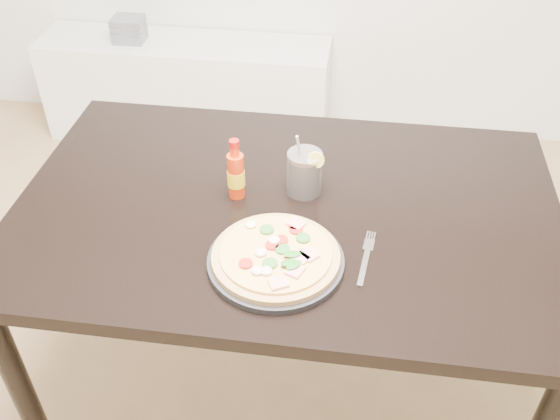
# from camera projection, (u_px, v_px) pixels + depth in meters

# --- Properties ---
(dining_table) EXTENTS (1.40, 0.90, 0.75)m
(dining_table) POSITION_uv_depth(u_px,v_px,m) (286.00, 229.00, 1.66)
(dining_table) COLOR black
(dining_table) RESTS_ON ground
(plate) EXTENTS (0.32, 0.32, 0.02)m
(plate) POSITION_uv_depth(u_px,v_px,m) (276.00, 261.00, 1.43)
(plate) COLOR black
(plate) RESTS_ON dining_table
(pizza) EXTENTS (0.29, 0.29, 0.03)m
(pizza) POSITION_uv_depth(u_px,v_px,m) (276.00, 255.00, 1.42)
(pizza) COLOR tan
(pizza) RESTS_ON plate
(hot_sauce_bottle) EXTENTS (0.06, 0.06, 0.17)m
(hot_sauce_bottle) POSITION_uv_depth(u_px,v_px,m) (236.00, 174.00, 1.59)
(hot_sauce_bottle) COLOR red
(hot_sauce_bottle) RESTS_ON dining_table
(cola_cup) EXTENTS (0.10, 0.09, 0.18)m
(cola_cup) POSITION_uv_depth(u_px,v_px,m) (304.00, 174.00, 1.62)
(cola_cup) COLOR black
(cola_cup) RESTS_ON dining_table
(fork) EXTENTS (0.04, 0.19, 0.00)m
(fork) POSITION_uv_depth(u_px,v_px,m) (366.00, 256.00, 1.45)
(fork) COLOR silver
(fork) RESTS_ON dining_table
(media_console) EXTENTS (1.40, 0.34, 0.50)m
(media_console) POSITION_uv_depth(u_px,v_px,m) (188.00, 89.00, 3.12)
(media_console) COLOR white
(media_console) RESTS_ON ground
(cd_stack) EXTENTS (0.14, 0.12, 0.11)m
(cd_stack) POSITION_uv_depth(u_px,v_px,m) (129.00, 29.00, 2.94)
(cd_stack) COLOR slate
(cd_stack) RESTS_ON media_console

